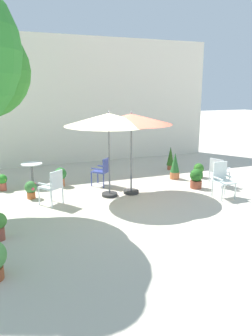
# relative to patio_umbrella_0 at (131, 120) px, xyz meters

# --- Properties ---
(ground_plane) EXTENTS (60.00, 60.00, 0.00)m
(ground_plane) POSITION_rel_patio_umbrella_0_xyz_m (-0.27, -0.47, -2.10)
(ground_plane) COLOR beige
(villa_facade) EXTENTS (11.06, 0.30, 4.89)m
(villa_facade) POSITION_rel_patio_umbrella_0_xyz_m (-0.27, 4.62, 0.34)
(villa_facade) COLOR silver
(villa_facade) RESTS_ON ground
(patio_umbrella_0) EXTENTS (2.24, 2.24, 2.33)m
(patio_umbrella_0) POSITION_rel_patio_umbrella_0_xyz_m (0.00, 0.00, 0.00)
(patio_umbrella_0) COLOR #2D2D2D
(patio_umbrella_0) RESTS_ON ground
(patio_umbrella_1) EXTENTS (2.38, 2.38, 2.36)m
(patio_umbrella_1) POSITION_rel_patio_umbrella_0_xyz_m (-0.65, -0.01, 0.01)
(patio_umbrella_1) COLOR #2D2D2D
(patio_umbrella_1) RESTS_ON ground
(cafe_table_0) EXTENTS (0.63, 0.63, 0.71)m
(cafe_table_0) POSITION_rel_patio_umbrella_0_xyz_m (-2.55, 1.77, -1.61)
(cafe_table_0) COLOR white
(cafe_table_0) RESTS_ON ground
(patio_chair_0) EXTENTS (0.46, 0.49, 0.97)m
(patio_chair_0) POSITION_rel_patio_umbrella_0_xyz_m (2.20, -1.22, -1.55)
(patio_chair_0) COLOR white
(patio_chair_0) RESTS_ON ground
(patio_chair_1) EXTENTS (0.56, 0.59, 0.88)m
(patio_chair_1) POSITION_rel_patio_umbrella_0_xyz_m (2.74, -0.34, -1.58)
(patio_chair_1) COLOR silver
(patio_chair_1) RESTS_ON ground
(patio_chair_2) EXTENTS (0.63, 0.63, 0.88)m
(patio_chair_2) POSITION_rel_patio_umbrella_0_xyz_m (-0.53, 1.01, -1.59)
(patio_chair_2) COLOR #374595
(patio_chair_2) RESTS_ON ground
(patio_chair_3) EXTENTS (0.64, 0.65, 0.92)m
(patio_chair_3) POSITION_rel_patio_umbrella_0_xyz_m (-2.23, -0.15, -1.57)
(patio_chair_3) COLOR white
(patio_chair_3) RESTS_ON ground
(potted_plant_0) EXTENTS (0.28, 0.28, 0.49)m
(potted_plant_0) POSITION_rel_patio_umbrella_0_xyz_m (-3.42, 1.62, -1.82)
(potted_plant_0) COLOR #B75441
(potted_plant_0) RESTS_ON ground
(potted_plant_1) EXTENTS (0.34, 0.34, 0.48)m
(potted_plant_1) POSITION_rel_patio_umbrella_0_xyz_m (2.78, 0.76, -1.85)
(potted_plant_1) COLOR #B15A37
(potted_plant_1) RESTS_ON ground
(potted_plant_3) EXTENTS (0.33, 0.34, 0.49)m
(potted_plant_3) POSITION_rel_patio_umbrella_0_xyz_m (-2.72, 0.58, -1.82)
(potted_plant_3) COLOR #B95E30
(potted_plant_3) RESTS_ON ground
(potted_plant_5) EXTENTS (0.37, 0.37, 0.58)m
(potted_plant_5) POSITION_rel_patio_umbrella_0_xyz_m (-1.75, 1.46, -1.76)
(potted_plant_5) COLOR #CE6C3F
(potted_plant_5) RESTS_ON ground
(potted_plant_6) EXTENTS (0.27, 0.27, 0.87)m
(potted_plant_6) POSITION_rel_patio_umbrella_0_xyz_m (2.42, 2.07, -1.64)
(potted_plant_6) COLOR #A35337
(potted_plant_6) RESTS_ON ground
(potted_plant_7) EXTENTS (0.32, 0.32, 0.88)m
(potted_plant_7) POSITION_rel_patio_umbrella_0_xyz_m (1.94, 0.91, -1.67)
(potted_plant_7) COLOR #C46D41
(potted_plant_7) RESTS_ON ground
(potted_plant_8) EXTENTS (0.39, 0.39, 0.59)m
(potted_plant_8) POSITION_rel_patio_umbrella_0_xyz_m (2.02, -0.25, -1.79)
(potted_plant_8) COLOR brown
(potted_plant_8) RESTS_ON ground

